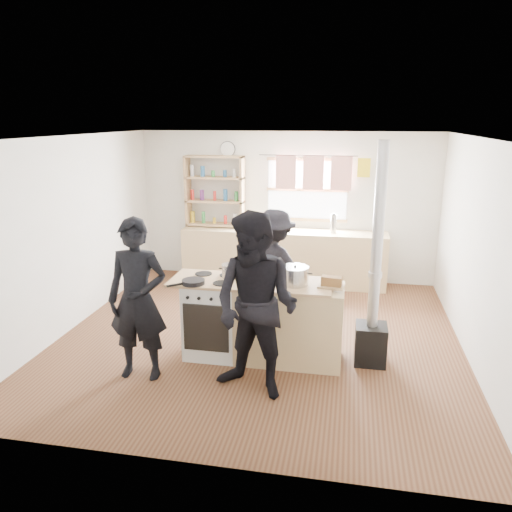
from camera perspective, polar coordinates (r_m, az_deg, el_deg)
name	(u,v)px	position (r m, az deg, el deg)	size (l,w,h in m)	color
ground	(259,337)	(6.50, 0.38, -9.19)	(5.00, 5.00, 0.01)	brown
back_counter	(283,257)	(8.41, 3.13, -0.08)	(3.40, 0.55, 0.90)	tan
shelving_unit	(215,191)	(8.54, -4.73, 7.43)	(1.00, 0.28, 1.20)	tan
thermos	(333,224)	(8.20, 8.84, 3.67)	(0.10, 0.10, 0.30)	silver
cooking_island	(263,320)	(5.79, 0.82, -7.32)	(1.97, 0.64, 0.93)	white
skillet_greens	(193,282)	(5.59, -7.18, -2.92)	(0.36, 0.36, 0.05)	black
roast_tray	(261,278)	(5.64, 0.61, -2.55)	(0.34, 0.31, 0.06)	silver
stockpot_stove	(231,271)	(5.76, -2.85, -1.71)	(0.22, 0.22, 0.18)	#B3B3B6
stockpot_counter	(295,276)	(5.53, 4.48, -2.24)	(0.31, 0.31, 0.23)	#B3B3B6
bread_board	(332,283)	(5.50, 8.63, -3.03)	(0.30, 0.24, 0.12)	tan
flue_heater	(373,309)	(5.74, 13.21, -5.88)	(0.35, 0.35, 2.50)	black
person_near_left	(138,300)	(5.39, -13.37, -4.90)	(0.64, 0.42, 1.75)	black
person_near_right	(256,306)	(4.90, 0.00, -5.79)	(0.91, 0.71, 1.87)	black
person_far	(274,268)	(6.66, 2.11, -1.33)	(1.01, 0.58, 1.57)	black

